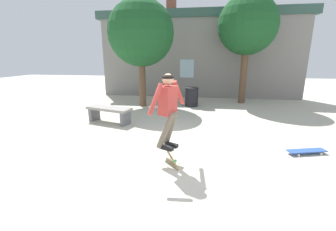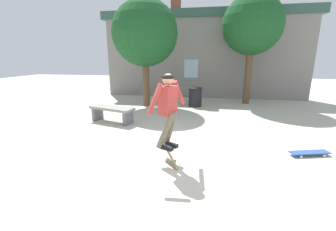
{
  "view_description": "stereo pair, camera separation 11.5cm",
  "coord_description": "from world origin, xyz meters",
  "px_view_note": "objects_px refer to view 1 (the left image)",
  "views": [
    {
      "loc": [
        0.32,
        -4.01,
        2.04
      ],
      "look_at": [
        -0.33,
        0.02,
        0.97
      ],
      "focal_mm": 24.0,
      "sensor_mm": 36.0,
      "label": 1
    },
    {
      "loc": [
        0.44,
        -3.99,
        2.04
      ],
      "look_at": [
        -0.33,
        0.02,
        0.97
      ],
      "focal_mm": 24.0,
      "sensor_mm": 36.0,
      "label": 2
    }
  ],
  "objects_px": {
    "tree_right": "(248,26)",
    "skateboard_resting": "(307,151)",
    "skateboard_flipping": "(170,155)",
    "tree_left": "(141,33)",
    "park_bench": "(109,112)",
    "trash_bin": "(192,96)",
    "skater": "(168,105)"
  },
  "relations": [
    {
      "from": "skateboard_flipping",
      "to": "tree_right",
      "type": "bearing_deg",
      "value": 121.81
    },
    {
      "from": "trash_bin",
      "to": "skateboard_resting",
      "type": "relative_size",
      "value": 0.91
    },
    {
      "from": "skater",
      "to": "skateboard_flipping",
      "type": "height_order",
      "value": "skater"
    },
    {
      "from": "skater",
      "to": "skateboard_flipping",
      "type": "xyz_separation_m",
      "value": [
        0.03,
        0.05,
        -1.02
      ]
    },
    {
      "from": "park_bench",
      "to": "skateboard_resting",
      "type": "distance_m",
      "value": 5.46
    },
    {
      "from": "skater",
      "to": "skateboard_flipping",
      "type": "bearing_deg",
      "value": 81.79
    },
    {
      "from": "tree_left",
      "to": "park_bench",
      "type": "bearing_deg",
      "value": -98.17
    },
    {
      "from": "tree_right",
      "to": "trash_bin",
      "type": "xyz_separation_m",
      "value": [
        -2.22,
        -1.05,
        -2.9
      ]
    },
    {
      "from": "trash_bin",
      "to": "skateboard_flipping",
      "type": "bearing_deg",
      "value": -91.12
    },
    {
      "from": "tree_right",
      "to": "skateboard_flipping",
      "type": "bearing_deg",
      "value": -109.83
    },
    {
      "from": "tree_right",
      "to": "tree_left",
      "type": "xyz_separation_m",
      "value": [
        -4.28,
        -1.33,
        -0.37
      ]
    },
    {
      "from": "trash_bin",
      "to": "skater",
      "type": "relative_size",
      "value": 0.55
    },
    {
      "from": "park_bench",
      "to": "trash_bin",
      "type": "xyz_separation_m",
      "value": [
        2.44,
        2.93,
        0.07
      ]
    },
    {
      "from": "tree_left",
      "to": "skateboard_resting",
      "type": "height_order",
      "value": "tree_left"
    },
    {
      "from": "trash_bin",
      "to": "skater",
      "type": "xyz_separation_m",
      "value": [
        -0.14,
        -5.44,
        0.76
      ]
    },
    {
      "from": "skateboard_flipping",
      "to": "skateboard_resting",
      "type": "height_order",
      "value": "skateboard_flipping"
    },
    {
      "from": "park_bench",
      "to": "tree_left",
      "type": "bearing_deg",
      "value": 98.16
    },
    {
      "from": "skateboard_resting",
      "to": "skateboard_flipping",
      "type": "bearing_deg",
      "value": -0.12
    },
    {
      "from": "trash_bin",
      "to": "skateboard_flipping",
      "type": "relative_size",
      "value": 1.15
    },
    {
      "from": "park_bench",
      "to": "skateboard_resting",
      "type": "height_order",
      "value": "park_bench"
    },
    {
      "from": "tree_right",
      "to": "skateboard_flipping",
      "type": "height_order",
      "value": "tree_right"
    },
    {
      "from": "skater",
      "to": "tree_right",
      "type": "bearing_deg",
      "value": 93.8
    },
    {
      "from": "skateboard_flipping",
      "to": "skater",
      "type": "bearing_deg",
      "value": -70.3
    },
    {
      "from": "tree_right",
      "to": "skater",
      "type": "height_order",
      "value": "tree_right"
    },
    {
      "from": "tree_right",
      "to": "park_bench",
      "type": "height_order",
      "value": "tree_right"
    },
    {
      "from": "skateboard_flipping",
      "to": "skateboard_resting",
      "type": "distance_m",
      "value": 3.0
    },
    {
      "from": "park_bench",
      "to": "skateboard_flipping",
      "type": "height_order",
      "value": "park_bench"
    },
    {
      "from": "skateboard_resting",
      "to": "tree_right",
      "type": "bearing_deg",
      "value": -101.07
    },
    {
      "from": "trash_bin",
      "to": "skateboard_resting",
      "type": "height_order",
      "value": "trash_bin"
    },
    {
      "from": "skater",
      "to": "park_bench",
      "type": "bearing_deg",
      "value": 156.33
    },
    {
      "from": "tree_right",
      "to": "skateboard_resting",
      "type": "xyz_separation_m",
      "value": [
        0.55,
        -5.59,
        -3.25
      ]
    },
    {
      "from": "skateboard_flipping",
      "to": "park_bench",
      "type": "bearing_deg",
      "value": -174.84
    }
  ]
}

